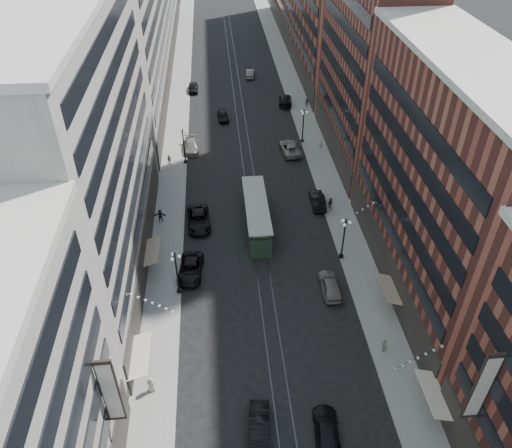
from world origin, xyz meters
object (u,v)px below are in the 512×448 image
object	(u,v)px
lamppost_se_far	(344,237)
pedestrian_7	(330,203)
lamppost_se_mid	(303,125)
car_10	(317,200)
car_5	(259,428)
car_4	(330,285)
car_9	(193,88)
lamppost_sw_far	(177,272)
car_8	(191,146)
car_11	(290,148)
car_6	(327,430)
car_2	(190,269)
pedestrian_1	(151,384)
pedestrian_4	(384,346)
car_13	(223,116)
pedestrian_8	(320,144)
car_12	(285,100)
pedestrian_6	(169,160)
pedestrian_5	(160,215)
car_7	(199,220)
car_14	(250,73)
streetcar	(256,216)
lamppost_sw_mid	(184,145)
pedestrian_9	(307,103)
pedestrian_2	(146,340)

from	to	relation	value
lamppost_se_far	pedestrian_7	distance (m)	9.99
lamppost_se_mid	car_10	size ratio (longest dim) A/B	1.15
car_5	car_4	bearing A→B (deg)	65.87
car_9	lamppost_sw_far	bearing A→B (deg)	-91.02
car_8	car_4	bearing A→B (deg)	-68.62
car_11	car_6	bearing A→B (deg)	80.72
car_2	pedestrian_1	size ratio (longest dim) A/B	3.22
pedestrian_4	car_11	size ratio (longest dim) A/B	0.26
car_13	pedestrian_8	distance (m)	18.81
car_5	car_10	xyz separation A→B (m)	(10.61, 31.27, 0.01)
car_12	pedestrian_6	xyz separation A→B (m)	(-19.90, -20.07, 0.18)
lamppost_se_mid	pedestrian_1	size ratio (longest dim) A/B	3.26
pedestrian_5	pedestrian_7	size ratio (longest dim) A/B	1.06
pedestrian_1	car_2	bearing A→B (deg)	-101.18
car_7	car_14	distance (m)	49.82
car_14	pedestrian_1	bearing A→B (deg)	84.89
car_4	car_5	distance (m)	17.92
streetcar	pedestrian_8	xyz separation A→B (m)	(11.59, 18.58, -0.60)
car_8	lamppost_se_far	bearing A→B (deg)	-60.87
pedestrian_6	car_10	bearing A→B (deg)	155.90
car_13	pedestrian_8	xyz separation A→B (m)	(14.72, -11.70, 0.26)
lamppost_sw_mid	pedestrian_6	world-z (taller)	lamppost_sw_mid
car_7	car_14	world-z (taller)	car_7
pedestrian_9	lamppost_sw_mid	bearing A→B (deg)	-134.24
car_11	pedestrian_5	size ratio (longest dim) A/B	3.53
streetcar	pedestrian_4	xyz separation A→B (m)	(10.19, -20.34, -0.68)
car_5	pedestrian_2	bearing A→B (deg)	141.41
pedestrian_5	streetcar	bearing A→B (deg)	-4.18
car_5	pedestrian_5	bearing A→B (deg)	114.38
car_13	pedestrian_5	bearing A→B (deg)	-112.32
pedestrian_1	car_14	world-z (taller)	pedestrian_1
lamppost_sw_far	car_8	world-z (taller)	lamppost_sw_far
pedestrian_2	pedestrian_5	size ratio (longest dim) A/B	0.92
car_11	car_14	distance (m)	31.80
car_9	car_12	bearing A→B (deg)	-23.87
lamppost_se_mid	pedestrian_6	world-z (taller)	lamppost_se_mid
car_2	lamppost_sw_mid	bearing A→B (deg)	98.63
car_2	car_7	bearing A→B (deg)	90.25
car_10	pedestrian_7	bearing A→B (deg)	147.07
car_14	pedestrian_8	distance (m)	32.19
car_5	car_8	bearing A→B (deg)	103.48
streetcar	pedestrian_5	size ratio (longest dim) A/B	7.59
lamppost_sw_mid	car_13	bearing A→B (deg)	66.80
car_7	car_8	size ratio (longest dim) A/B	1.15
car_7	pedestrian_5	xyz separation A→B (m)	(-4.80, 1.12, 0.15)
car_2	pedestrian_7	bearing A→B (deg)	37.21
car_5	car_8	size ratio (longest dim) A/B	0.92
car_8	pedestrian_8	world-z (taller)	pedestrian_8
car_5	car_6	xyz separation A→B (m)	(5.40, -0.61, -0.08)
car_14	pedestrian_9	xyz separation A→B (m)	(9.03, -15.69, 0.22)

